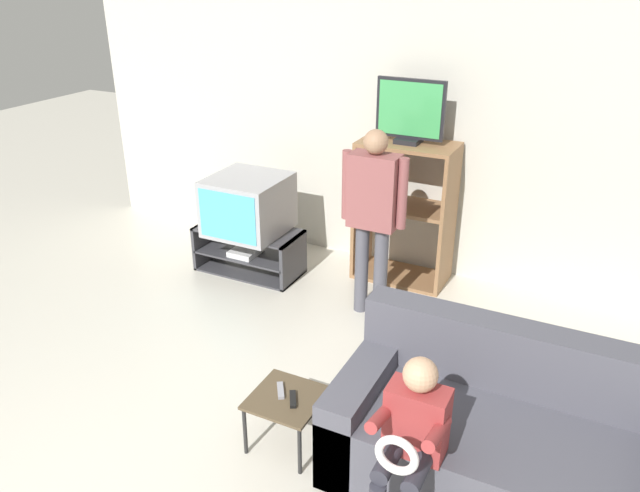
# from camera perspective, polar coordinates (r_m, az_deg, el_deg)

# --- Properties ---
(wall_back) EXTENTS (6.40, 0.06, 2.60)m
(wall_back) POSITION_cam_1_polar(r_m,az_deg,el_deg) (5.70, 6.54, 10.70)
(wall_back) COLOR beige
(wall_back) RESTS_ON ground_plane
(tv_stand) EXTENTS (0.97, 0.46, 0.42)m
(tv_stand) POSITION_cam_1_polar(r_m,az_deg,el_deg) (5.82, -6.51, -0.44)
(tv_stand) COLOR #38383D
(tv_stand) RESTS_ON ground_plane
(television_main) EXTENTS (0.64, 0.67, 0.51)m
(television_main) POSITION_cam_1_polar(r_m,az_deg,el_deg) (5.61, -6.60, 3.79)
(television_main) COLOR #9E9EA3
(television_main) RESTS_ON tv_stand
(media_shelf) EXTENTS (0.83, 0.46, 1.27)m
(media_shelf) POSITION_cam_1_polar(r_m,az_deg,el_deg) (5.54, 7.70, 3.13)
(media_shelf) COLOR #8E6642
(media_shelf) RESTS_ON ground_plane
(television_flat) EXTENTS (0.58, 0.20, 0.53)m
(television_flat) POSITION_cam_1_polar(r_m,az_deg,el_deg) (5.28, 8.24, 11.96)
(television_flat) COLOR black
(television_flat) RESTS_ON media_shelf
(snack_table) EXTENTS (0.41, 0.41, 0.35)m
(snack_table) POSITION_cam_1_polar(r_m,az_deg,el_deg) (3.78, -3.06, -14.12)
(snack_table) COLOR brown
(snack_table) RESTS_ON ground_plane
(remote_control_black) EXTENTS (0.10, 0.14, 0.02)m
(remote_control_black) POSITION_cam_1_polar(r_m,az_deg,el_deg) (3.72, -2.50, -13.81)
(remote_control_black) COLOR black
(remote_control_black) RESTS_ON snack_table
(remote_control_white) EXTENTS (0.11, 0.14, 0.02)m
(remote_control_white) POSITION_cam_1_polar(r_m,az_deg,el_deg) (3.79, -3.63, -13.04)
(remote_control_white) COLOR gray
(remote_control_white) RESTS_ON snack_table
(couch) EXTENTS (1.81, 0.89, 0.85)m
(couch) POSITION_cam_1_polar(r_m,az_deg,el_deg) (3.68, 16.34, -16.81)
(couch) COLOR #4C4C56
(couch) RESTS_ON ground_plane
(person_standing_adult) EXTENTS (0.53, 0.20, 1.54)m
(person_standing_adult) POSITION_cam_1_polar(r_m,az_deg,el_deg) (4.83, 4.90, 3.54)
(person_standing_adult) COLOR #4C4C56
(person_standing_adult) RESTS_ON ground_plane
(person_seated_child) EXTENTS (0.33, 0.43, 0.99)m
(person_seated_child) POSITION_cam_1_polar(r_m,az_deg,el_deg) (3.15, 8.27, -16.94)
(person_seated_child) COLOR #2D2D38
(person_seated_child) RESTS_ON ground_plane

